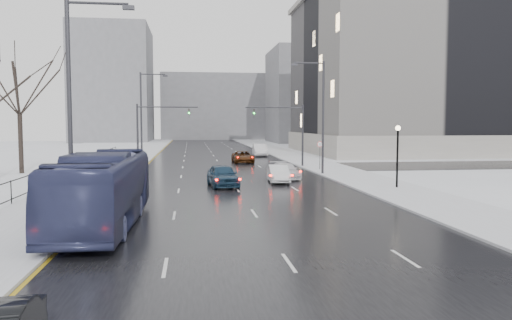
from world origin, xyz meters
name	(u,v)px	position (x,y,z in m)	size (l,w,h in m)	color
road	(216,159)	(0.00, 60.00, 0.02)	(16.00, 150.00, 0.04)	black
cross_road	(222,168)	(0.00, 48.00, 0.02)	(130.00, 10.00, 0.04)	black
sidewalk_left	(131,160)	(-10.50, 60.00, 0.08)	(5.00, 150.00, 0.16)	silver
sidewalk_right	(298,158)	(10.50, 60.00, 0.08)	(5.00, 150.00, 0.16)	silver
park_strip	(50,161)	(-20.00, 60.00, 0.06)	(14.00, 150.00, 0.12)	white
tree_park_e	(22,174)	(-18.20, 44.00, 0.00)	(9.45, 9.45, 13.50)	black
iron_fence	(34,182)	(-13.00, 30.00, 0.91)	(0.06, 70.00, 1.30)	black
streetlight_r_mid	(321,111)	(8.17, 40.00, 5.62)	(2.95, 0.25, 10.00)	#2D2D33
streetlight_l_near	(75,100)	(-8.17, 20.00, 5.62)	(2.95, 0.25, 10.00)	#2D2D33
streetlight_l_far	(143,113)	(-8.17, 52.00, 5.62)	(2.95, 0.25, 10.00)	#2D2D33
lamppost_r_mid	(398,147)	(11.00, 30.00, 2.94)	(0.36, 0.36, 4.28)	black
mast_signal_right	(293,128)	(7.33, 48.00, 4.11)	(6.10, 0.33, 6.50)	#2D2D33
mast_signal_left	(148,128)	(-7.33, 48.00, 4.11)	(6.10, 0.33, 6.50)	#2D2D33
no_uturn_sign	(320,147)	(9.20, 44.00, 2.30)	(0.60, 0.06, 2.70)	#2D2D33
civic_building	(434,81)	(35.00, 72.00, 11.21)	(41.00, 31.00, 24.80)	gray
bldg_far_right	(321,96)	(28.00, 115.00, 11.00)	(24.00, 20.00, 22.00)	slate
bldg_far_left	(113,85)	(-22.00, 125.00, 14.00)	(18.00, 22.00, 28.00)	slate
bldg_far_center	(216,107)	(4.00, 140.00, 9.00)	(30.00, 18.00, 18.00)	slate
bus	(104,189)	(-7.00, 19.81, 1.69)	(2.76, 11.81, 3.29)	navy
sedan_center_near	(223,175)	(-0.90, 32.91, 0.84)	(1.89, 4.69, 1.60)	#183148
sedan_right_near	(278,174)	(3.50, 34.78, 0.72)	(1.43, 4.11, 1.36)	silver
sedan_right_cross	(243,157)	(2.77, 53.98, 0.72)	(2.25, 4.87, 1.35)	#47220C
sedan_right_far	(285,171)	(4.50, 37.36, 0.70)	(1.85, 4.55, 1.32)	silver
sedan_right_distant	(260,150)	(6.30, 65.16, 0.89)	(1.80, 5.15, 1.70)	silver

